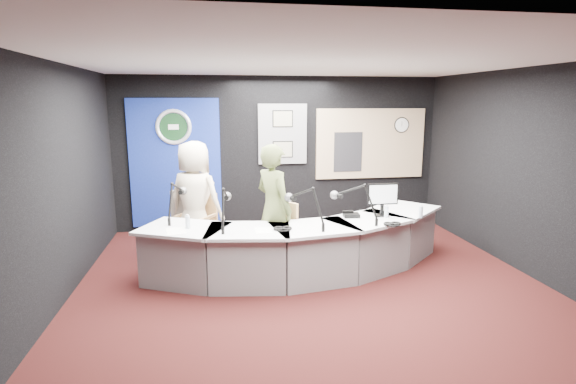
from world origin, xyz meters
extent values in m
plane|color=black|center=(0.00, 0.00, 0.00)|extent=(6.00, 6.00, 0.00)
cube|color=silver|center=(0.00, 0.00, 2.80)|extent=(6.00, 6.00, 0.02)
cube|color=black|center=(0.00, 3.00, 1.40)|extent=(6.00, 0.02, 2.80)
cube|color=black|center=(0.00, -3.00, 1.40)|extent=(6.00, 0.02, 2.80)
cube|color=black|center=(-3.00, 0.00, 1.40)|extent=(0.02, 6.00, 2.80)
cube|color=black|center=(3.00, 0.00, 1.40)|extent=(0.02, 6.00, 2.80)
cube|color=navy|center=(-1.90, 2.97, 1.25)|extent=(1.60, 0.05, 2.30)
torus|color=silver|center=(-1.90, 2.93, 1.90)|extent=(0.63, 0.07, 0.63)
cylinder|color=black|center=(-1.90, 2.94, 1.90)|extent=(0.48, 0.01, 0.48)
cube|color=slate|center=(0.05, 2.97, 1.75)|extent=(0.90, 0.04, 1.10)
cube|color=#7C775A|center=(0.05, 2.94, 2.03)|extent=(0.34, 0.02, 0.27)
cube|color=#7C775A|center=(0.05, 2.94, 1.47)|extent=(0.34, 0.02, 0.27)
cube|color=tan|center=(1.75, 2.97, 1.55)|extent=(2.12, 0.06, 1.32)
cube|color=#FFE1A1|center=(1.75, 2.96, 1.55)|extent=(2.00, 0.02, 1.20)
cube|color=black|center=(1.30, 2.94, 1.40)|extent=(0.55, 0.02, 0.75)
cylinder|color=white|center=(2.35, 2.94, 1.90)|extent=(0.28, 0.01, 0.28)
cube|color=slate|center=(-1.67, 1.72, 0.62)|extent=(0.47, 0.37, 0.70)
imported|color=beige|center=(-1.51, 1.51, 0.89)|extent=(1.03, 0.91, 1.77)
imported|color=#505B2F|center=(-0.41, 0.71, 0.89)|extent=(0.70, 0.78, 1.78)
cube|color=black|center=(1.11, 0.60, 1.07)|extent=(0.48, 0.04, 0.33)
cube|color=black|center=(0.67, 0.62, 0.78)|extent=(0.23, 0.19, 0.05)
torus|color=black|center=(1.08, 0.13, 0.77)|extent=(0.22, 0.22, 0.04)
torus|color=black|center=(-0.38, 0.14, 0.77)|extent=(0.23, 0.23, 0.04)
cube|color=white|center=(-1.70, 0.29, 0.75)|extent=(0.29, 0.37, 0.00)
cube|color=white|center=(-0.62, 0.14, 0.75)|extent=(0.21, 0.29, 0.00)
camera|label=1|loc=(-1.18, -5.26, 2.34)|focal=28.00mm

